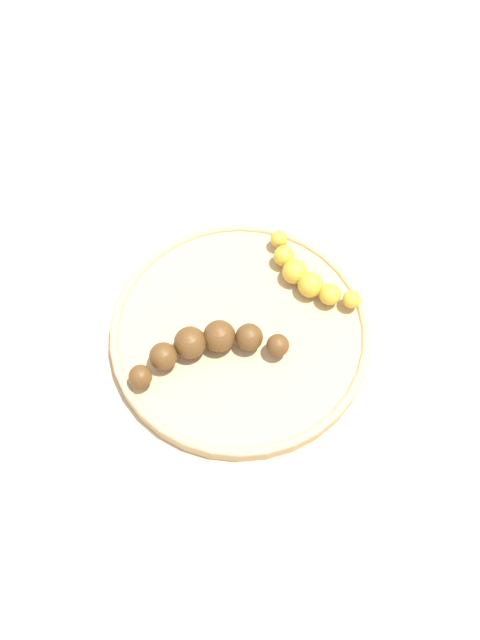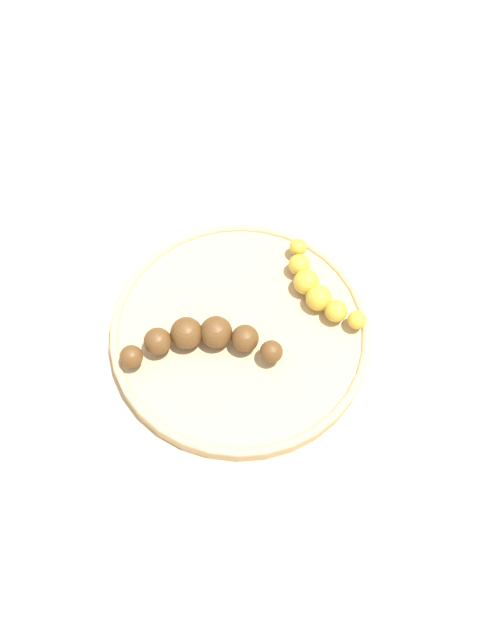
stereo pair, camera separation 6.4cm
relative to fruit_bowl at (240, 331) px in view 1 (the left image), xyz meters
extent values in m
plane|color=tan|center=(0.00, 0.00, -0.01)|extent=(2.40, 2.40, 0.00)
cylinder|color=tan|center=(0.00, 0.00, 0.00)|extent=(0.29, 0.29, 0.02)
torus|color=tan|center=(0.00, 0.00, 0.01)|extent=(0.29, 0.29, 0.01)
sphere|color=#593819|center=(0.05, -0.02, 0.03)|extent=(0.03, 0.03, 0.03)
sphere|color=#593819|center=(0.01, -0.02, 0.03)|extent=(0.03, 0.03, 0.03)
sphere|color=#593819|center=(-0.02, -0.02, 0.03)|extent=(0.04, 0.04, 0.04)
sphere|color=#593819|center=(-0.05, -0.04, 0.03)|extent=(0.04, 0.04, 0.04)
sphere|color=#593819|center=(-0.07, -0.06, 0.03)|extent=(0.03, 0.03, 0.03)
sphere|color=#593819|center=(-0.09, -0.09, 0.03)|extent=(0.03, 0.03, 0.03)
sphere|color=gold|center=(0.02, 0.12, 0.02)|extent=(0.02, 0.02, 0.02)
sphere|color=gold|center=(0.03, 0.10, 0.02)|extent=(0.03, 0.03, 0.03)
sphere|color=gold|center=(0.05, 0.08, 0.02)|extent=(0.03, 0.03, 0.03)
sphere|color=gold|center=(0.07, 0.06, 0.02)|extent=(0.03, 0.03, 0.03)
sphere|color=gold|center=(0.09, 0.06, 0.02)|extent=(0.03, 0.03, 0.03)
sphere|color=gold|center=(0.12, 0.05, 0.02)|extent=(0.02, 0.02, 0.02)
camera|label=1|loc=(0.06, -0.30, 0.59)|focal=32.62mm
camera|label=2|loc=(0.12, -0.28, 0.59)|focal=32.62mm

